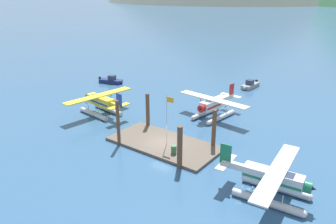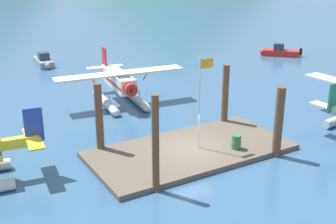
% 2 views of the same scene
% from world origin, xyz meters
% --- Properties ---
extents(ground_plane, '(1200.00, 1200.00, 0.00)m').
position_xyz_m(ground_plane, '(0.00, 0.00, 0.00)').
color(ground_plane, '#2D5175').
extents(dock_platform, '(12.32, 6.04, 0.30)m').
position_xyz_m(dock_platform, '(0.00, 0.00, 0.15)').
color(dock_platform, brown).
rests_on(dock_platform, ground).
extents(piling_near_left, '(0.37, 0.37, 5.18)m').
position_xyz_m(piling_near_left, '(-4.04, -2.93, 2.59)').
color(piling_near_left, brown).
rests_on(piling_near_left, ground).
extents(piling_near_right, '(0.52, 0.52, 4.32)m').
position_xyz_m(piling_near_right, '(4.20, -3.00, 2.16)').
color(piling_near_right, brown).
rests_on(piling_near_right, ground).
extents(piling_far_left, '(0.47, 0.47, 4.38)m').
position_xyz_m(piling_far_left, '(-4.69, 2.85, 2.19)').
color(piling_far_left, brown).
rests_on(piling_far_left, ground).
extents(piling_far_right, '(0.47, 0.47, 4.37)m').
position_xyz_m(piling_far_right, '(4.69, 2.76, 2.19)').
color(piling_far_right, brown).
rests_on(piling_far_right, ground).
extents(flagpole, '(0.95, 0.10, 5.67)m').
position_xyz_m(flagpole, '(0.61, -0.13, 3.85)').
color(flagpole, silver).
rests_on(flagpole, dock_platform).
extents(fuel_drum, '(0.62, 0.62, 0.88)m').
position_xyz_m(fuel_drum, '(2.39, -1.44, 0.74)').
color(fuel_drum, '#33663D').
rests_on(fuel_drum, dock_platform).
extents(seaplane_yellow_port_fwd, '(7.95, 10.49, 3.84)m').
position_xyz_m(seaplane_yellow_port_fwd, '(-12.90, 2.49, 1.58)').
color(seaplane_yellow_port_fwd, '#B7BABF').
rests_on(seaplane_yellow_port_fwd, ground).
extents(seaplane_cream_bow_centre, '(10.49, 7.95, 3.84)m').
position_xyz_m(seaplane_cream_bow_centre, '(0.24, 10.73, 1.58)').
color(seaplane_cream_bow_centre, '#B7BABF').
rests_on(seaplane_cream_bow_centre, ground).
extents(seaplane_silver_stbd_aft, '(7.97, 10.48, 3.84)m').
position_xyz_m(seaplane_silver_stbd_aft, '(13.13, -2.54, 1.58)').
color(seaplane_silver_stbd_aft, '#B7BABF').
rests_on(seaplane_silver_stbd_aft, ground).
extents(boat_grey_open_north, '(1.78, 4.89, 1.50)m').
position_xyz_m(boat_grey_open_north, '(-1.48, 26.95, 0.49)').
color(boat_grey_open_north, gray).
rests_on(boat_grey_open_north, ground).
extents(boat_navy_open_west, '(4.75, 2.64, 1.50)m').
position_xyz_m(boat_navy_open_west, '(-23.33, 14.57, 0.49)').
color(boat_navy_open_west, navy).
rests_on(boat_navy_open_west, ground).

